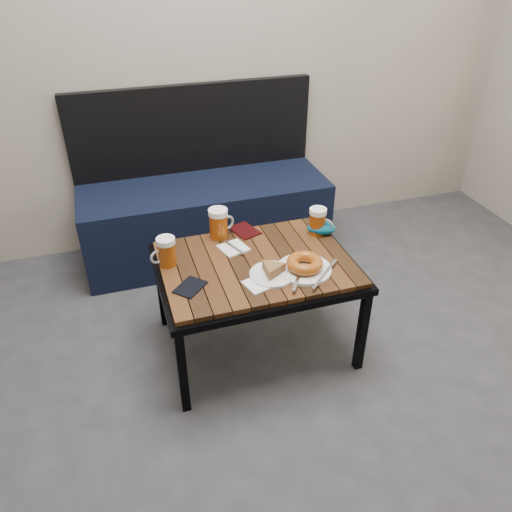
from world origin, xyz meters
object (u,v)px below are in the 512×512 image
object	(u,v)px
cafe_table	(256,270)
plate_pie	(272,271)
bench	(205,211)
beer_mug_left	(166,252)
knit_pouch	(321,228)
beer_mug_centre	(219,223)
passport_burgundy	(245,231)
beer_mug_right	(318,221)
plate_bagel	(304,266)
passport_navy	(190,287)

from	to	relation	value
cafe_table	plate_pie	bearing A→B (deg)	-74.83
bench	beer_mug_left	size ratio (longest dim) A/B	11.07
cafe_table	knit_pouch	xyz separation A→B (m)	(0.36, 0.13, 0.07)
cafe_table	knit_pouch	world-z (taller)	knit_pouch
bench	plate_pie	size ratio (longest dim) A/B	7.49
plate_pie	beer_mug_left	bearing A→B (deg)	151.72
beer_mug_centre	passport_burgundy	bearing A→B (deg)	-14.35
beer_mug_centre	passport_burgundy	size ratio (longest dim) A/B	1.00
beer_mug_left	passport_burgundy	xyz separation A→B (m)	(0.39, 0.17, -0.06)
beer_mug_right	passport_burgundy	size ratio (longest dim) A/B	0.90
cafe_table	plate_bagel	distance (m)	0.22
plate_bagel	passport_burgundy	distance (m)	0.41
bench	plate_bagel	distance (m)	1.06
cafe_table	beer_mug_centre	xyz separation A→B (m)	(-0.10, 0.25, 0.11)
beer_mug_right	knit_pouch	distance (m)	0.04
beer_mug_centre	passport_navy	size ratio (longest dim) A/B	1.13
bench	cafe_table	size ratio (longest dim) A/B	1.67
beer_mug_left	plate_bagel	size ratio (longest dim) A/B	0.47
beer_mug_left	plate_bagel	xyz separation A→B (m)	(0.53, -0.22, -0.04)
cafe_table	beer_mug_centre	distance (m)	0.29
beer_mug_centre	knit_pouch	bearing A→B (deg)	-33.61
cafe_table	knit_pouch	size ratio (longest dim) A/B	6.44
passport_navy	passport_burgundy	xyz separation A→B (m)	(0.33, 0.36, 0.00)
beer_mug_right	plate_bagel	size ratio (longest dim) A/B	0.47
beer_mug_left	plate_pie	xyz separation A→B (m)	(0.39, -0.21, -0.04)
beer_mug_right	passport_burgundy	bearing A→B (deg)	-159.94
cafe_table	plate_bagel	world-z (taller)	plate_bagel
beer_mug_right	knit_pouch	bearing A→B (deg)	18.10
passport_navy	cafe_table	bearing A→B (deg)	63.91
passport_navy	knit_pouch	world-z (taller)	knit_pouch
beer_mug_left	beer_mug_centre	distance (m)	0.31
knit_pouch	plate_pie	bearing A→B (deg)	-142.24
bench	plate_bagel	bearing A→B (deg)	-78.62
beer_mug_centre	beer_mug_right	size ratio (longest dim) A/B	1.12
bench	passport_burgundy	bearing A→B (deg)	-84.41
beer_mug_right	beer_mug_centre	bearing A→B (deg)	-153.11
beer_mug_centre	passport_burgundy	world-z (taller)	beer_mug_centre
plate_pie	passport_burgundy	world-z (taller)	plate_pie
plate_bagel	bench	bearing A→B (deg)	101.38
bench	knit_pouch	xyz separation A→B (m)	(0.40, -0.75, 0.23)
passport_burgundy	knit_pouch	size ratio (longest dim) A/B	1.07
plate_bagel	passport_navy	world-z (taller)	plate_bagel
bench	cafe_table	world-z (taller)	bench
cafe_table	beer_mug_left	bearing A→B (deg)	165.56
bench	plate_bagel	xyz separation A→B (m)	(0.20, -1.02, 0.23)
cafe_table	passport_navy	world-z (taller)	passport_navy
plate_pie	plate_bagel	distance (m)	0.14
cafe_table	plate_pie	world-z (taller)	plate_pie
knit_pouch	beer_mug_centre	bearing A→B (deg)	166.05
plate_bagel	beer_mug_right	bearing A→B (deg)	57.08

